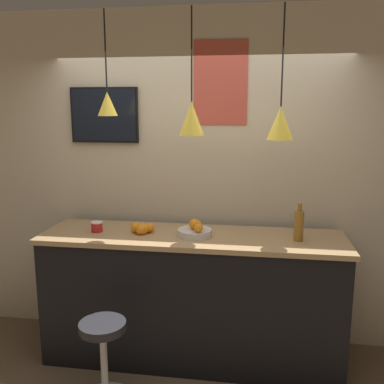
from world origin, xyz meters
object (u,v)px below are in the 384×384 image
Objects in this scene: juice_bottle at (299,225)px; fruit_bowl at (195,231)px; bar_stool at (104,352)px; mounted_tv at (104,115)px; spread_jar at (97,227)px.

fruit_bowl is at bearing -179.70° from juice_bottle.
bar_stool is 1.95m from mounted_tv.
fruit_bowl reaches higher than spread_jar.
spread_jar is at bearing 112.20° from bar_stool.
spread_jar reaches higher than bar_stool.
fruit_bowl is at bearing -25.93° from mounted_tv.
juice_bottle is 0.49× the size of mounted_tv.
fruit_bowl is 0.81m from spread_jar.
bar_stool is at bearing -73.65° from mounted_tv.
spread_jar is (-0.26, 0.63, 0.72)m from bar_stool.
mounted_tv is at bearing 165.95° from juice_bottle.
mounted_tv is at bearing 154.07° from fruit_bowl.
mounted_tv is (-1.66, 0.42, 0.81)m from juice_bottle.
juice_bottle is 3.13× the size of spread_jar.
fruit_bowl is 1.31m from mounted_tv.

